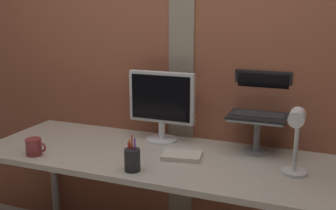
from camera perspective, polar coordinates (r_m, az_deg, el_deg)
The scene contains 9 objects.
brick_wall_back at distance 2.43m, azimuth 1.68°, elevation 7.24°, with size 3.71×0.16×2.45m.
desk at distance 2.19m, azimuth -0.97°, elevation -8.71°, with size 1.97×0.69×0.73m.
monitor at distance 2.33m, azimuth -0.91°, elevation 0.50°, with size 0.39×0.18×0.41m.
laptop_stand at distance 2.21m, azimuth 12.38°, elevation -3.27°, with size 0.28×0.22×0.20m.
laptop at distance 2.24m, azimuth 12.83°, elevation 0.32°, with size 0.31×0.26×0.23m.
desk_lamp at distance 1.90m, azimuth 17.52°, elevation -4.09°, with size 0.12×0.20×0.33m.
pen_cup at distance 1.96m, azimuth -5.07°, elevation -7.64°, with size 0.08×0.08×0.18m.
coffee_mug at distance 2.26m, azimuth -18.26°, elevation -5.60°, with size 0.12×0.08×0.09m.
paper_clutter_stack at distance 2.12m, azimuth 1.95°, elevation -7.12°, with size 0.20×0.14×0.03m, color silver.
Camera 1 is at (0.83, -1.82, 1.49)m, focal length 43.46 mm.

